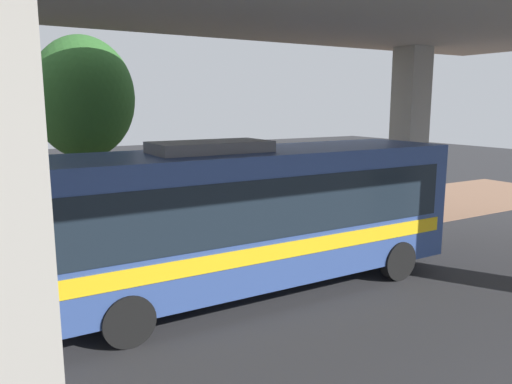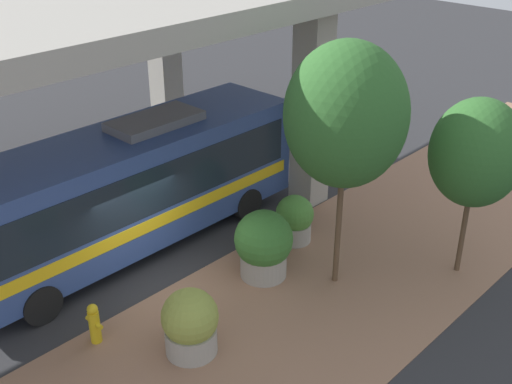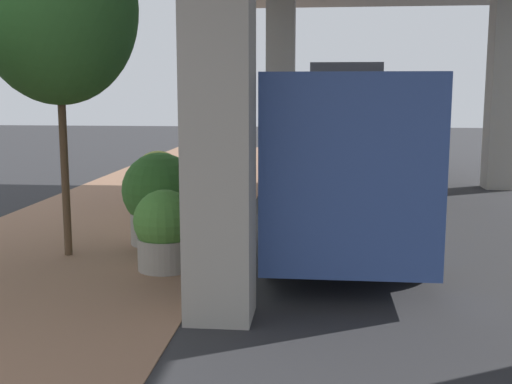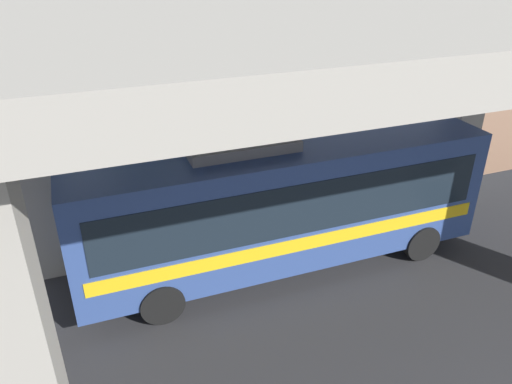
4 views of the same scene
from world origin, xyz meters
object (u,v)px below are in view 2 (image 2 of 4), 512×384
planter_front (264,245)px  planter_back (294,219)px  street_tree_near (346,115)px  fire_hydrant (94,323)px  street_tree_far (476,153)px  bus (130,184)px  planter_middle (190,323)px

planter_front → planter_back: bearing=-73.4°
planter_front → street_tree_near: size_ratio=0.30×
fire_hydrant → street_tree_near: 7.39m
fire_hydrant → street_tree_far: 9.90m
bus → fire_hydrant: 4.41m
fire_hydrant → street_tree_near: size_ratio=0.16×
planter_back → street_tree_far: street_tree_far is taller
fire_hydrant → planter_back: size_ratio=0.73×
bus → planter_front: size_ratio=5.45×
planter_front → street_tree_near: 4.09m
planter_front → street_tree_far: bearing=-133.7°
planter_middle → planter_front: bearing=-75.0°
planter_back → street_tree_far: (-4.15, -1.86, 2.71)m
bus → street_tree_far: bearing=-144.5°
fire_hydrant → planter_middle: planter_middle is taller
planter_front → planter_middle: bearing=105.0°
bus → street_tree_far: street_tree_far is taller
planter_front → fire_hydrant: bearing=78.5°
fire_hydrant → planter_middle: (-1.81, -1.29, 0.25)m
planter_front → street_tree_far: (-3.59, -3.75, 2.48)m
planter_front → planter_middle: size_ratio=1.18×
bus → street_tree_near: 6.34m
bus → planter_middle: 5.05m
fire_hydrant → street_tree_near: bearing=-113.3°
bus → planter_middle: (-4.55, 1.85, -1.18)m
fire_hydrant → planter_back: planter_back is taller
planter_middle → street_tree_near: (-0.64, -4.39, 3.80)m
fire_hydrant → planter_front: size_ratio=0.55×
street_tree_near → bus: bearing=26.0°
street_tree_near → planter_middle: bearing=81.7°
fire_hydrant → planter_front: (-0.93, -4.56, 0.42)m
bus → planter_front: bus is taller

